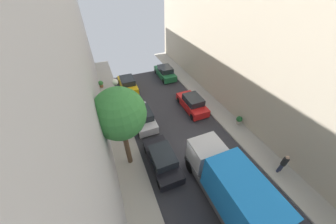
{
  "coord_description": "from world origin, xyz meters",
  "views": [
    {
      "loc": [
        -5.24,
        -6.8,
        11.47
      ],
      "look_at": [
        -0.1,
        5.68,
        0.5
      ],
      "focal_mm": 18.58,
      "sensor_mm": 36.0,
      "label": 1
    }
  ],
  "objects": [
    {
      "name": "ground",
      "position": [
        0.0,
        0.0,
        0.0
      ],
      "size": [
        32.0,
        32.0,
        0.0
      ],
      "primitive_type": "plane",
      "color": "#2D2D33"
    },
    {
      "name": "sidewalk_left",
      "position": [
        -5.0,
        0.0,
        0.07
      ],
      "size": [
        2.0,
        44.0,
        0.15
      ],
      "primitive_type": "cube",
      "color": "#A8A399",
      "rests_on": "ground"
    },
    {
      "name": "sidewalk_right",
      "position": [
        5.0,
        0.0,
        0.07
      ],
      "size": [
        2.0,
        44.0,
        0.15
      ],
      "primitive_type": "cube",
      "color": "#A8A399",
      "rests_on": "ground"
    },
    {
      "name": "parked_car_left_2",
      "position": [
        -2.7,
        0.48,
        0.72
      ],
      "size": [
        1.78,
        4.2,
        1.57
      ],
      "color": "black",
      "rests_on": "ground"
    },
    {
      "name": "parked_car_left_3",
      "position": [
        -2.7,
        5.63,
        0.72
      ],
      "size": [
        1.78,
        4.2,
        1.57
      ],
      "color": "silver",
      "rests_on": "ground"
    },
    {
      "name": "parked_car_left_4",
      "position": [
        -2.7,
        12.36,
        0.72
      ],
      "size": [
        1.78,
        4.2,
        1.57
      ],
      "color": "gold",
      "rests_on": "ground"
    },
    {
      "name": "parked_car_right_1",
      "position": [
        2.7,
        5.8,
        0.72
      ],
      "size": [
        1.78,
        4.2,
        1.57
      ],
      "color": "red",
      "rests_on": "ground"
    },
    {
      "name": "parked_car_right_2",
      "position": [
        2.7,
        13.52,
        0.72
      ],
      "size": [
        1.78,
        4.2,
        1.57
      ],
      "color": "#1E6638",
      "rests_on": "ground"
    },
    {
      "name": "delivery_truck",
      "position": [
        0.0,
        -3.47,
        1.79
      ],
      "size": [
        2.26,
        6.6,
        3.38
      ],
      "color": "#4C4C51",
      "rests_on": "ground"
    },
    {
      "name": "pedestrian",
      "position": [
        4.9,
        -3.28,
        1.07
      ],
      "size": [
        0.4,
        0.36,
        1.72
      ],
      "color": "#2D334C",
      "rests_on": "sidewalk_right"
    },
    {
      "name": "street_tree_0",
      "position": [
        -4.88,
        1.66,
        4.84
      ],
      "size": [
        3.26,
        3.26,
        6.36
      ],
      "color": "brown",
      "rests_on": "sidewalk_left"
    },
    {
      "name": "potted_plant_0",
      "position": [
        -5.75,
        13.91,
        0.61
      ],
      "size": [
        0.58,
        0.58,
        0.84
      ],
      "color": "brown",
      "rests_on": "sidewalk_left"
    },
    {
      "name": "potted_plant_1",
      "position": [
        5.6,
        1.94,
        0.6
      ],
      "size": [
        0.55,
        0.55,
        0.81
      ],
      "color": "#B2A899",
      "rests_on": "sidewalk_right"
    },
    {
      "name": "potted_plant_3",
      "position": [
        -5.69,
        8.43,
        0.67
      ],
      "size": [
        0.56,
        0.56,
        0.92
      ],
      "color": "brown",
      "rests_on": "sidewalk_left"
    },
    {
      "name": "lamp_post",
      "position": [
        -4.6,
        4.33,
        3.85
      ],
      "size": [
        0.44,
        0.44,
        5.64
      ],
      "color": "#333338",
      "rests_on": "sidewalk_left"
    }
  ]
}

